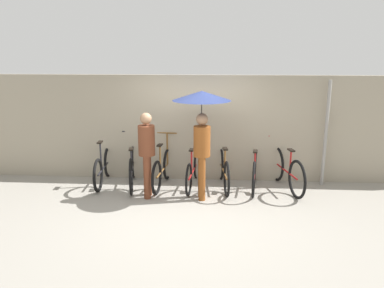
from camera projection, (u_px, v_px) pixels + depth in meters
The scene contains 12 objects.
ground_plane at pixel (189, 209), 6.80m from camera, with size 30.00×30.00×0.00m, color gray.
back_wall at pixel (194, 128), 8.21m from camera, with size 11.88×0.12×2.31m.
parked_bicycle_0 at pixel (103, 167), 8.07m from camera, with size 0.44×1.67×1.06m.
parked_bicycle_1 at pixel (132, 168), 7.95m from camera, with size 0.49×1.79×1.09m.
parked_bicycle_2 at pixel (162, 170), 7.91m from camera, with size 0.44×1.65×1.07m.
parked_bicycle_3 at pixel (193, 170), 7.91m from camera, with size 0.44×1.75×0.99m.
parked_bicycle_4 at pixel (224, 170), 7.84m from camera, with size 0.44×1.76×1.08m.
parked_bicycle_5 at pixel (255, 170), 7.80m from camera, with size 0.44×1.77×1.09m.
parked_bicycle_6 at pixel (286, 170), 7.76m from camera, with size 0.56×1.80×1.03m.
pedestrian_leading at pixel (147, 149), 7.17m from camera, with size 0.32×0.32×1.68m.
pedestrian_center at pixel (202, 113), 7.01m from camera, with size 1.11×1.11×2.08m.
awning_pole at pixel (326, 134), 7.82m from camera, with size 0.07×0.07×2.23m.
Camera 1 is at (0.48, -6.31, 2.78)m, focal length 35.00 mm.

